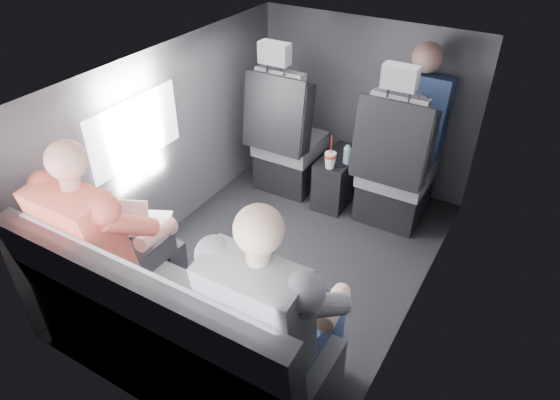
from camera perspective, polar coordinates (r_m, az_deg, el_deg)
The scene contains 19 objects.
floor at distance 3.47m, azimuth 0.25°, elevation -6.97°, with size 2.60×2.60×0.00m, color black.
ceiling at distance 2.77m, azimuth 0.33°, elevation 14.52°, with size 2.60×2.60×0.00m, color #B2B2AD.
panel_left at distance 3.54m, azimuth -12.46°, elevation 6.39°, with size 0.02×2.60×1.35m, color #56565B.
panel_right at distance 2.80m, azimuth 16.42°, elevation -2.47°, with size 0.02×2.60×1.35m, color #56565B.
panel_front at distance 4.12m, azimuth 9.61°, elevation 10.76°, with size 1.80×0.02×1.35m, color #56565B.
panel_back at distance 2.29m, azimuth -16.79°, elevation -12.49°, with size 1.80×0.02×1.35m, color #56565B.
side_window at distance 3.25m, azimuth -16.16°, elevation 7.59°, with size 0.02×0.75×0.42m, color white.
seatbelt at distance 3.39m, azimuth 12.77°, elevation 7.40°, with size 0.05×0.01×0.65m, color black.
front_seat_left at distance 4.03m, azimuth 0.77°, elevation 6.37°, with size 0.52×0.58×1.26m.
front_seat_right at distance 3.72m, azimuth 12.88°, elevation 2.92°, with size 0.52×0.58×1.26m.
center_console at distance 3.99m, azimuth 6.66°, elevation 2.48°, with size 0.24×0.48×0.41m.
rear_bench at distance 2.66m, azimuth -11.78°, elevation -14.87°, with size 1.60×0.57×0.92m.
soda_cup at distance 3.70m, azimuth 5.77°, elevation 4.64°, with size 0.09×0.09×0.27m.
water_bottle at distance 3.76m, azimuth 7.66°, elevation 5.06°, with size 0.05×0.05×0.15m.
laptop_white at distance 2.89m, azimuth -16.21°, elevation -2.28°, with size 0.36×0.39×0.22m.
laptop_black at distance 2.34m, azimuth 0.71°, elevation -10.75°, with size 0.33×0.29×0.23m.
passenger_rear_left at distance 2.75m, azimuth -19.15°, elevation -4.44°, with size 0.54×0.65×1.28m.
passenger_rear_right at distance 2.22m, azimuth -0.63°, elevation -13.04°, with size 0.54×0.66×1.29m.
passenger_front_right at distance 3.77m, azimuth 15.42°, elevation 9.14°, with size 0.42×0.42×0.87m.
Camera 1 is at (1.31, -2.25, 2.29)m, focal length 32.00 mm.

